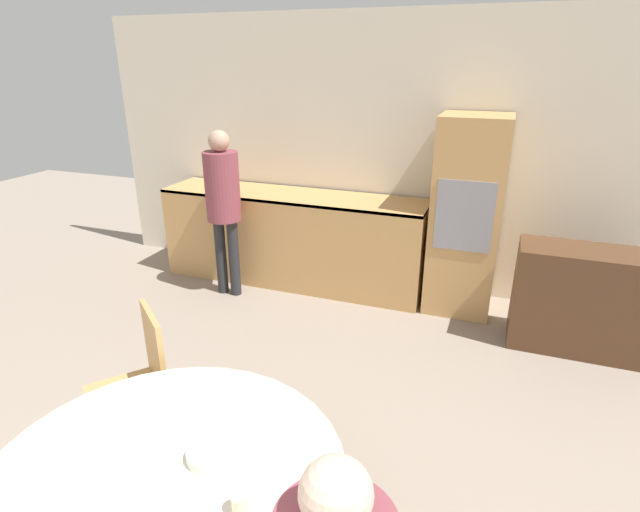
{
  "coord_description": "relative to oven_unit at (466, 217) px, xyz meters",
  "views": [
    {
      "loc": [
        0.93,
        0.27,
        2.19
      ],
      "look_at": [
        -0.04,
        2.89,
        1.08
      ],
      "focal_mm": 28.0,
      "sensor_mm": 36.0,
      "label": 1
    }
  ],
  "objects": [
    {
      "name": "bowl_near",
      "position": [
        -0.68,
        -3.14,
        -0.13
      ],
      "size": [
        0.18,
        0.18,
        0.04
      ],
      "color": "silver",
      "rests_on": "dining_table"
    },
    {
      "name": "chair_far_left",
      "position": [
        -1.49,
        -2.59,
        -0.36
      ],
      "size": [
        0.56,
        0.56,
        0.92
      ],
      "rotation": [
        0.0,
        0.0,
        5.6
      ],
      "color": "tan",
      "rests_on": "ground_plane"
    },
    {
      "name": "sideboard",
      "position": [
        0.99,
        -0.42,
        -0.46
      ],
      "size": [
        1.06,
        0.45,
        0.84
      ],
      "color": "#51331E",
      "rests_on": "ground_plane"
    },
    {
      "name": "wall_back",
      "position": [
        -0.68,
        0.34,
        0.42
      ],
      "size": [
        6.37,
        0.05,
        2.6
      ],
      "color": "silver",
      "rests_on": "ground_plane"
    },
    {
      "name": "person_standing",
      "position": [
        -2.16,
        -0.51,
        0.11
      ],
      "size": [
        0.32,
        0.32,
        1.59
      ],
      "color": "#262628",
      "rests_on": "ground_plane"
    },
    {
      "name": "cup",
      "position": [
        -0.44,
        -3.32,
        -0.11
      ],
      "size": [
        0.07,
        0.07,
        0.08
      ],
      "color": "beige",
      "rests_on": "dining_table"
    },
    {
      "name": "kitchen_counter",
      "position": [
        -1.67,
        -0.01,
        -0.4
      ],
      "size": [
        2.68,
        0.6,
        0.94
      ],
      "color": "tan",
      "rests_on": "ground_plane"
    },
    {
      "name": "oven_unit",
      "position": [
        0.0,
        0.0,
        0.0
      ],
      "size": [
        0.59,
        0.59,
        1.75
      ],
      "color": "tan",
      "rests_on": "ground_plane"
    }
  ]
}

